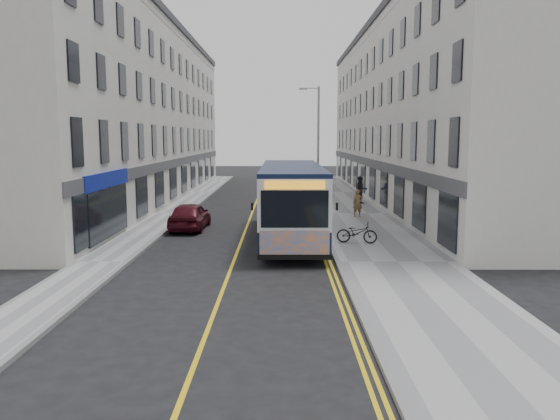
{
  "coord_description": "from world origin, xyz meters",
  "views": [
    {
      "loc": [
        1.84,
        -21.42,
        4.8
      ],
      "look_at": [
        1.8,
        2.45,
        1.6
      ],
      "focal_mm": 35.0,
      "sensor_mm": 36.0,
      "label": 1
    }
  ],
  "objects_px": {
    "city_bus": "(291,199)",
    "pedestrian_far": "(361,190)",
    "streetlamp": "(317,144)",
    "car_white": "(280,190)",
    "pedestrian_near": "(358,203)",
    "car_maroon": "(190,216)",
    "bicycle": "(357,233)"
  },
  "relations": [
    {
      "from": "pedestrian_far",
      "to": "pedestrian_near",
      "type": "bearing_deg",
      "value": -106.86
    },
    {
      "from": "streetlamp",
      "to": "pedestrian_far",
      "type": "relative_size",
      "value": 4.11
    },
    {
      "from": "pedestrian_near",
      "to": "streetlamp",
      "type": "bearing_deg",
      "value": 115.61
    },
    {
      "from": "bicycle",
      "to": "car_white",
      "type": "xyz_separation_m",
      "value": [
        -3.42,
        18.03,
        0.15
      ]
    },
    {
      "from": "streetlamp",
      "to": "bicycle",
      "type": "distance_m",
      "value": 12.22
    },
    {
      "from": "city_bus",
      "to": "car_white",
      "type": "xyz_separation_m",
      "value": [
        -0.53,
        16.42,
        -1.16
      ]
    },
    {
      "from": "streetlamp",
      "to": "city_bus",
      "type": "distance_m",
      "value": 10.42
    },
    {
      "from": "city_bus",
      "to": "pedestrian_near",
      "type": "height_order",
      "value": "city_bus"
    },
    {
      "from": "bicycle",
      "to": "pedestrian_near",
      "type": "height_order",
      "value": "pedestrian_near"
    },
    {
      "from": "pedestrian_far",
      "to": "car_maroon",
      "type": "xyz_separation_m",
      "value": [
        -10.39,
        -10.18,
        -0.37
      ]
    },
    {
      "from": "pedestrian_near",
      "to": "car_maroon",
      "type": "relative_size",
      "value": 0.38
    },
    {
      "from": "pedestrian_near",
      "to": "pedestrian_far",
      "type": "bearing_deg",
      "value": 73.75
    },
    {
      "from": "bicycle",
      "to": "pedestrian_far",
      "type": "relative_size",
      "value": 0.92
    },
    {
      "from": "streetlamp",
      "to": "car_maroon",
      "type": "relative_size",
      "value": 1.88
    },
    {
      "from": "streetlamp",
      "to": "pedestrian_near",
      "type": "xyz_separation_m",
      "value": [
        2.2,
        -3.52,
        -3.45
      ]
    },
    {
      "from": "city_bus",
      "to": "pedestrian_far",
      "type": "height_order",
      "value": "city_bus"
    },
    {
      "from": "pedestrian_near",
      "to": "car_white",
      "type": "xyz_separation_m",
      "value": [
        -4.57,
        9.98,
        -0.19
      ]
    },
    {
      "from": "car_maroon",
      "to": "city_bus",
      "type": "bearing_deg",
      "value": 154.76
    },
    {
      "from": "pedestrian_far",
      "to": "car_white",
      "type": "xyz_separation_m",
      "value": [
        -5.68,
        3.57,
        -0.35
      ]
    },
    {
      "from": "pedestrian_far",
      "to": "car_white",
      "type": "bearing_deg",
      "value": 140.8
    },
    {
      "from": "pedestrian_far",
      "to": "city_bus",
      "type": "bearing_deg",
      "value": -118.87
    },
    {
      "from": "car_white",
      "to": "bicycle",
      "type": "bearing_deg",
      "value": -71.67
    },
    {
      "from": "streetlamp",
      "to": "pedestrian_near",
      "type": "distance_m",
      "value": 5.4
    },
    {
      "from": "bicycle",
      "to": "car_white",
      "type": "height_order",
      "value": "car_white"
    },
    {
      "from": "streetlamp",
      "to": "city_bus",
      "type": "bearing_deg",
      "value": -100.44
    },
    {
      "from": "bicycle",
      "to": "pedestrian_far",
      "type": "xyz_separation_m",
      "value": [
        2.26,
        14.46,
        0.5
      ]
    },
    {
      "from": "bicycle",
      "to": "pedestrian_far",
      "type": "distance_m",
      "value": 14.64
    },
    {
      "from": "car_white",
      "to": "car_maroon",
      "type": "relative_size",
      "value": 1.06
    },
    {
      "from": "car_white",
      "to": "car_maroon",
      "type": "distance_m",
      "value": 14.53
    },
    {
      "from": "pedestrian_near",
      "to": "pedestrian_far",
      "type": "xyz_separation_m",
      "value": [
        1.11,
        6.41,
        0.16
      ]
    },
    {
      "from": "pedestrian_near",
      "to": "bicycle",
      "type": "bearing_deg",
      "value": -104.59
    },
    {
      "from": "pedestrian_near",
      "to": "car_maroon",
      "type": "bearing_deg",
      "value": -164.35
    }
  ]
}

